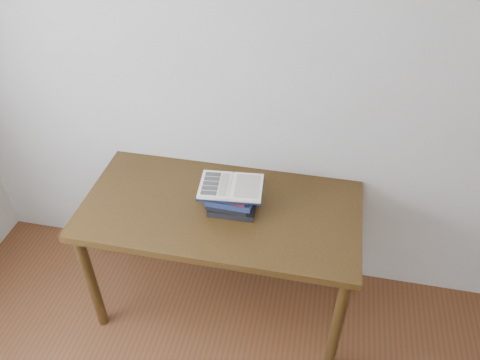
# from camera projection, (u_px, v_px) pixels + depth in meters

# --- Properties ---
(desk) EXTENTS (1.47, 0.74, 0.79)m
(desk) POSITION_uv_depth(u_px,v_px,m) (221.00, 221.00, 2.53)
(desk) COLOR #422C10
(desk) RESTS_ON ground
(book_stack) EXTENTS (0.26, 0.18, 0.12)m
(book_stack) POSITION_uv_depth(u_px,v_px,m) (231.00, 200.00, 2.42)
(book_stack) COLOR black
(book_stack) RESTS_ON desk
(open_book) EXTENTS (0.35, 0.26, 0.03)m
(open_book) POSITION_uv_depth(u_px,v_px,m) (231.00, 187.00, 2.39)
(open_book) COLOR black
(open_book) RESTS_ON book_stack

